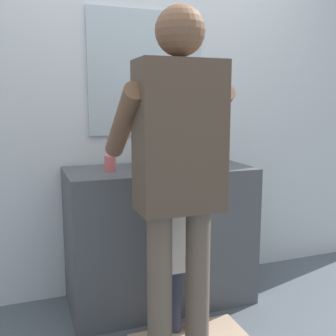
{
  "coord_description": "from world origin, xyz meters",
  "views": [
    {
      "loc": [
        -0.82,
        -2.06,
        1.31
      ],
      "look_at": [
        0.0,
        0.15,
        0.92
      ],
      "focal_mm": 42.67,
      "sensor_mm": 36.0,
      "label": 1
    }
  ],
  "objects": [
    {
      "name": "back_wall",
      "position": [
        0.0,
        0.62,
        1.35
      ],
      "size": [
        4.4,
        0.1,
        2.7
      ],
      "color": "silver",
      "rests_on": "ground"
    },
    {
      "name": "adult_parent",
      "position": [
        -0.13,
        -0.34,
        1.04
      ],
      "size": [
        0.54,
        0.57,
        1.74
      ],
      "color": "#6B5B4C",
      "rests_on": "ground"
    },
    {
      "name": "soap_bottle",
      "position": [
        0.32,
        0.28,
        0.97
      ],
      "size": [
        0.06,
        0.06,
        0.17
      ],
      "color": "#B27FC6",
      "rests_on": "vanity_cabinet"
    },
    {
      "name": "sink_basin",
      "position": [
        0.0,
        0.28,
        0.95
      ],
      "size": [
        0.33,
        0.33,
        0.11
      ],
      "color": "silver",
      "rests_on": "vanity_cabinet"
    },
    {
      "name": "ground_plane",
      "position": [
        0.0,
        0.0,
        0.0
      ],
      "size": [
        14.0,
        14.0,
        0.0
      ],
      "primitive_type": "plane",
      "color": "slate"
    },
    {
      "name": "vanity_cabinet",
      "position": [
        0.0,
        0.3,
        0.45
      ],
      "size": [
        1.17,
        0.54,
        0.9
      ],
      "primitive_type": "cube",
      "color": "#4C5156",
      "rests_on": "ground"
    },
    {
      "name": "faucet",
      "position": [
        0.0,
        0.48,
        0.98
      ],
      "size": [
        0.18,
        0.14,
        0.18
      ],
      "color": "#B7BABF",
      "rests_on": "vanity_cabinet"
    },
    {
      "name": "child_toddler",
      "position": [
        0.0,
        -0.1,
        0.51
      ],
      "size": [
        0.26,
        0.26,
        0.85
      ],
      "color": "#2D334C",
      "rests_on": "ground"
    },
    {
      "name": "toothbrush_cup",
      "position": [
        -0.32,
        0.29,
        0.95
      ],
      "size": [
        0.07,
        0.07,
        0.21
      ],
      "color": "#D86666",
      "rests_on": "vanity_cabinet"
    }
  ]
}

